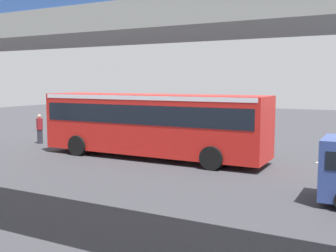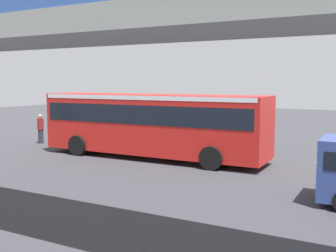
{
  "view_description": "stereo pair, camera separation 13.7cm",
  "coord_description": "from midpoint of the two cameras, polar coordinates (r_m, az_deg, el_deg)",
  "views": [
    {
      "loc": [
        -9.58,
        17.73,
        3.78
      ],
      "look_at": [
        -0.33,
        0.25,
        1.6
      ],
      "focal_mm": 43.21,
      "sensor_mm": 36.0,
      "label": 1
    },
    {
      "loc": [
        -9.7,
        17.66,
        3.78
      ],
      "look_at": [
        -0.33,
        0.25,
        1.6
      ],
      "focal_mm": 43.21,
      "sensor_mm": 36.0,
      "label": 2
    }
  ],
  "objects": [
    {
      "name": "ground",
      "position": [
        20.5,
        -0.69,
        -4.33
      ],
      "size": [
        80.0,
        80.0,
        0.0
      ],
      "primitive_type": "plane",
      "color": "#38383D"
    },
    {
      "name": "city_bus",
      "position": [
        19.97,
        -2.49,
        0.84
      ],
      "size": [
        11.54,
        2.85,
        3.15
      ],
      "color": "red",
      "rests_on": "ground"
    },
    {
      "name": "pedestrian",
      "position": [
        25.95,
        -17.78,
        -0.41
      ],
      "size": [
        0.38,
        0.38,
        1.79
      ],
      "color": "#2D2D38",
      "rests_on": "ground"
    },
    {
      "name": "lane_dash_left",
      "position": [
        20.86,
        11.76,
        -4.27
      ],
      "size": [
        2.0,
        0.2,
        0.01
      ],
      "primitive_type": "cube",
      "color": "silver",
      "rests_on": "ground"
    },
    {
      "name": "lane_dash_centre",
      "position": [
        22.28,
        1.82,
        -3.47
      ],
      "size": [
        2.0,
        0.2,
        0.01
      ],
      "primitive_type": "cube",
      "color": "silver",
      "rests_on": "ground"
    },
    {
      "name": "lane_dash_right",
      "position": [
        24.28,
        -6.7,
        -2.7
      ],
      "size": [
        2.0,
        0.2,
        0.01
      ],
      "primitive_type": "cube",
      "color": "silver",
      "rests_on": "ground"
    },
    {
      "name": "lane_dash_rightmost",
      "position": [
        26.73,
        -13.78,
        -2.02
      ],
      "size": [
        2.0,
        0.2,
        0.01
      ],
      "primitive_type": "cube",
      "color": "silver",
      "rests_on": "ground"
    }
  ]
}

